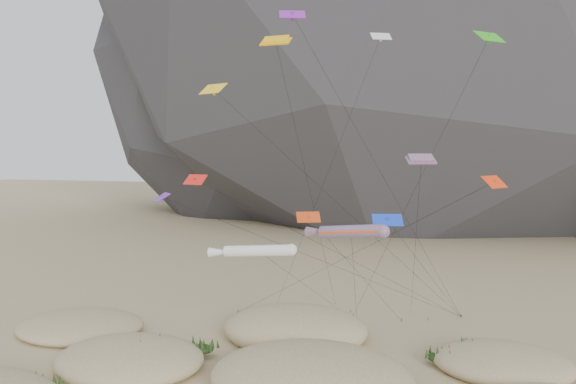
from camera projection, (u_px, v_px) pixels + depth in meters
The scene contains 8 objects.
dunes at pixel (245, 381), 40.06m from camera, with size 52.18×34.57×3.95m.
dune_grass at pixel (260, 376), 40.68m from camera, with size 43.35×26.95×1.59m.
kite_stakes at pixel (347, 314), 58.56m from camera, with size 22.90×4.96×0.30m.
rainbow_tube_kite at pixel (348, 232), 42.12m from camera, with size 6.86×16.43×11.92m.
white_tube_kite at pixel (254, 251), 45.32m from camera, with size 7.85×17.13×9.85m.
orange_parafoil at pixel (276, 44), 52.67m from camera, with size 5.39×10.59×28.05m.
multi_parafoil at pixel (421, 162), 43.00m from camera, with size 2.79×16.24×16.98m.
delta_kites at pixel (326, 136), 45.68m from camera, with size 29.14×20.28×28.52m.
Camera 1 is at (11.80, -33.71, 17.12)m, focal length 35.00 mm.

